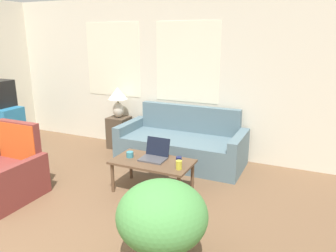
% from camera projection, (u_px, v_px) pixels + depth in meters
% --- Properties ---
extents(wall_back, '(6.73, 0.06, 2.60)m').
position_uv_depth(wall_back, '(153.00, 75.00, 5.67)').
color(wall_back, silver).
rests_on(wall_back, ground_plane).
extents(couch, '(1.98, 0.88, 0.87)m').
position_uv_depth(couch, '(182.00, 146.00, 5.26)').
color(couch, slate).
rests_on(couch, ground_plane).
extents(armchair, '(0.85, 0.79, 0.91)m').
position_uv_depth(armchair, '(5.00, 176.00, 4.12)').
color(armchair, brown).
rests_on(armchair, ground_plane).
extents(side_table, '(0.35, 0.35, 0.56)m').
position_uv_depth(side_table, '(119.00, 132.00, 5.92)').
color(side_table, '#4C3D2D').
rests_on(side_table, ground_plane).
extents(table_lamp, '(0.34, 0.34, 0.54)m').
position_uv_depth(table_lamp, '(118.00, 98.00, 5.75)').
color(table_lamp, beige).
rests_on(table_lamp, side_table).
extents(coffee_table, '(1.03, 0.56, 0.43)m').
position_uv_depth(coffee_table, '(152.00, 164.00, 4.21)').
color(coffee_table, brown).
rests_on(coffee_table, ground_plane).
extents(laptop, '(0.33, 0.31, 0.25)m').
position_uv_depth(laptop, '(155.00, 154.00, 4.25)').
color(laptop, '#47474C').
rests_on(laptop, coffee_table).
extents(cup_navy, '(0.09, 0.09, 0.07)m').
position_uv_depth(cup_navy, '(130.00, 155.00, 4.31)').
color(cup_navy, teal).
rests_on(cup_navy, coffee_table).
extents(cup_yellow, '(0.07, 0.07, 0.11)m').
position_uv_depth(cup_yellow, '(179.00, 161.00, 4.03)').
color(cup_yellow, '#191E4C').
rests_on(cup_yellow, coffee_table).
extents(cup_white, '(0.07, 0.07, 0.11)m').
position_uv_depth(cup_white, '(179.00, 165.00, 3.92)').
color(cup_white, gold).
rests_on(cup_white, coffee_table).
extents(potted_plant, '(0.79, 0.79, 0.80)m').
position_uv_depth(potted_plant, '(162.00, 217.00, 2.79)').
color(potted_plant, '#4C4C4C').
rests_on(potted_plant, ground_plane).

